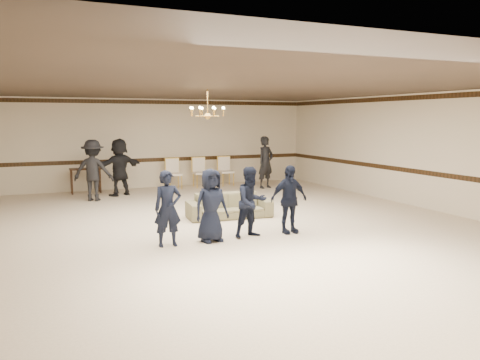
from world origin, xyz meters
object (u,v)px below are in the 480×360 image
(adult_mid, at_px, (119,167))
(adult_right, at_px, (266,162))
(console_table, at_px, (86,181))
(boy_c, at_px, (251,202))
(boy_d, at_px, (289,199))
(banquet_chair_mid, at_px, (201,173))
(settee, at_px, (229,205))
(chandelier, at_px, (207,103))
(adult_left, at_px, (93,170))
(boy_b, at_px, (211,205))
(boy_a, at_px, (168,209))
(banquet_chair_left, at_px, (174,174))
(banquet_chair_right, at_px, (226,171))

(adult_mid, xyz_separation_m, adult_right, (5.10, -0.40, 0.00))
(console_table, bearing_deg, boy_c, -70.81)
(boy_c, xyz_separation_m, adult_mid, (-1.61, 6.70, 0.18))
(boy_d, relative_size, console_table, 1.48)
(banquet_chair_mid, bearing_deg, adult_right, -26.44)
(settee, relative_size, adult_right, 1.13)
(chandelier, height_order, banquet_chair_mid, chandelier)
(adult_left, xyz_separation_m, console_table, (-0.07, 1.65, -0.51))
(adult_mid, height_order, banquet_chair_mid, adult_mid)
(adult_mid, bearing_deg, boy_b, 73.94)
(adult_right, distance_m, banquet_chair_mid, 2.40)
(boy_c, bearing_deg, boy_d, -8.39)
(boy_a, height_order, boy_c, same)
(boy_b, height_order, settee, boy_b)
(banquet_chair_left, xyz_separation_m, console_table, (-3.00, 0.20, -0.11))
(boy_d, relative_size, settee, 0.71)
(adult_mid, relative_size, console_table, 1.84)
(adult_left, relative_size, adult_mid, 1.00)
(adult_right, xyz_separation_m, banquet_chair_mid, (-2.07, 1.15, -0.40))
(banquet_chair_right, bearing_deg, boy_d, -99.00)
(adult_left, bearing_deg, banquet_chair_right, -139.73)
(boy_b, bearing_deg, adult_mid, 87.95)
(chandelier, distance_m, boy_d, 3.23)
(chandelier, distance_m, banquet_chair_mid, 5.99)
(boy_b, xyz_separation_m, console_table, (-1.68, 7.65, -0.32))
(boy_d, bearing_deg, boy_b, 178.85)
(settee, distance_m, adult_right, 5.34)
(boy_a, height_order, banquet_chair_left, boy_a)
(boy_d, xyz_separation_m, console_table, (-3.48, 7.65, -0.32))
(boy_a, distance_m, banquet_chair_left, 7.77)
(boy_c, relative_size, banquet_chair_mid, 1.40)
(boy_a, relative_size, boy_d, 1.00)
(boy_d, bearing_deg, chandelier, 115.29)
(boy_c, relative_size, settee, 0.71)
(adult_right, height_order, banquet_chair_mid, adult_right)
(settee, height_order, banquet_chair_right, banquet_chair_right)
(boy_d, distance_m, banquet_chair_mid, 7.47)
(banquet_chair_left, bearing_deg, boy_b, -96.61)
(banquet_chair_mid, distance_m, console_table, 4.01)
(banquet_chair_left, distance_m, banquet_chair_mid, 1.00)
(settee, bearing_deg, boy_c, -94.30)
(boy_a, bearing_deg, adult_mid, 89.60)
(boy_b, bearing_deg, chandelier, 63.60)
(boy_b, bearing_deg, banquet_chair_right, 57.88)
(chandelier, xyz_separation_m, boy_b, (-0.72, -2.18, -2.13))
(settee, xyz_separation_m, adult_right, (3.16, 4.26, 0.62))
(settee, xyz_separation_m, banquet_chair_mid, (1.09, 5.41, 0.23))
(banquet_chair_mid, bearing_deg, chandelier, -104.32)
(settee, bearing_deg, boy_a, -131.36)
(boy_c, height_order, banquet_chair_left, boy_c)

